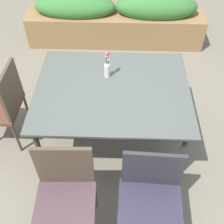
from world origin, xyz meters
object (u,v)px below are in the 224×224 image
object	(u,v)px
chair_end_left	(3,103)
chair_near_left	(65,193)
chair_near_right	(151,197)
planter_box	(116,20)
flower_vase	(107,66)
dining_table	(112,93)

from	to	relation	value
chair_end_left	chair_near_left	bearing A→B (deg)	-139.35
chair_near_right	planter_box	size ratio (longest dim) A/B	0.33
flower_vase	planter_box	bearing A→B (deg)	88.43
dining_table	planter_box	world-z (taller)	planter_box
flower_vase	planter_box	size ratio (longest dim) A/B	0.11
chair_near_left	dining_table	bearing A→B (deg)	-111.02
planter_box	chair_near_right	bearing A→B (deg)	-83.44
planter_box	dining_table	bearing A→B (deg)	-89.89
chair_near_right	planter_box	bearing A→B (deg)	-80.92
chair_end_left	flower_vase	size ratio (longest dim) A/B	3.23
dining_table	chair_end_left	distance (m)	1.12
chair_near_right	chair_end_left	bearing A→B (deg)	-31.08
chair_near_left	chair_near_right	bearing A→B (deg)	177.86
dining_table	flower_vase	xyz separation A→B (m)	(-0.05, 0.18, 0.19)
flower_vase	planter_box	world-z (taller)	flower_vase
chair_end_left	flower_vase	distance (m)	1.13
chair_near_right	planter_box	distance (m)	2.95
flower_vase	chair_near_left	bearing A→B (deg)	-103.83
chair_near_left	flower_vase	distance (m)	1.22
chair_near_right	flower_vase	xyz separation A→B (m)	(-0.39, 1.14, 0.39)
chair_end_left	planter_box	distance (m)	2.26
dining_table	chair_near_right	distance (m)	1.03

